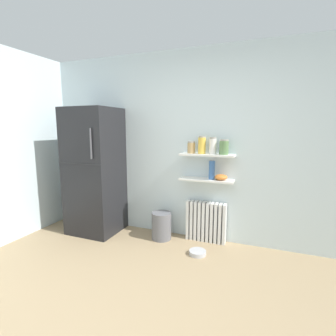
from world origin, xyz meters
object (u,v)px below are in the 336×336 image
object	(u,v)px
radiator	(206,222)
shelf_bowl	(221,177)
storage_jar_3	(224,147)
storage_jar_0	(191,147)
storage_jar_2	(213,146)
trash_bin	(161,226)
vase	(212,170)
refrigerator	(95,171)
storage_jar_1	(202,145)
pet_food_bowl	(198,253)

from	to	relation	value
radiator	shelf_bowl	bearing A→B (deg)	-8.93
storage_jar_3	storage_jar_0	bearing A→B (deg)	180.00
storage_jar_2	trash_bin	distance (m)	1.33
storage_jar_2	vase	size ratio (longest dim) A/B	0.89
shelf_bowl	storage_jar_2	bearing A→B (deg)	180.00
radiator	refrigerator	bearing A→B (deg)	-171.45
vase	trash_bin	distance (m)	1.06
refrigerator	storage_jar_1	size ratio (longest dim) A/B	7.88
radiator	pet_food_bowl	distance (m)	0.49
storage_jar_2	pet_food_bowl	world-z (taller)	storage_jar_2
refrigerator	radiator	world-z (taller)	refrigerator
storage_jar_2	vase	world-z (taller)	storage_jar_2
storage_jar_2	shelf_bowl	distance (m)	0.42
refrigerator	storage_jar_1	distance (m)	1.63
pet_food_bowl	storage_jar_1	bearing A→B (deg)	100.38
storage_jar_0	storage_jar_1	distance (m)	0.15
shelf_bowl	trash_bin	bearing A→B (deg)	-170.27
radiator	shelf_bowl	world-z (taller)	shelf_bowl
storage_jar_0	vase	world-z (taller)	storage_jar_0
radiator	storage_jar_0	distance (m)	1.04
radiator	vase	distance (m)	0.74
storage_jar_0	pet_food_bowl	world-z (taller)	storage_jar_0
storage_jar_3	pet_food_bowl	world-z (taller)	storage_jar_3
storage_jar_3	trash_bin	world-z (taller)	storage_jar_3
storage_jar_1	pet_food_bowl	distance (m)	1.37
storage_jar_3	storage_jar_2	bearing A→B (deg)	180.00
vase	storage_jar_3	bearing A→B (deg)	-0.00
storage_jar_0	pet_food_bowl	size ratio (longest dim) A/B	0.76
storage_jar_3	pet_food_bowl	xyz separation A→B (m)	(-0.22, -0.39, -1.29)
radiator	storage_jar_2	xyz separation A→B (m)	(0.07, -0.03, 1.05)
refrigerator	storage_jar_0	world-z (taller)	refrigerator
radiator	pet_food_bowl	world-z (taller)	radiator
radiator	storage_jar_1	xyz separation A→B (m)	(-0.07, -0.03, 1.06)
refrigerator	vase	size ratio (longest dim) A/B	7.50
radiator	storage_jar_3	distance (m)	1.06
refrigerator	radiator	size ratio (longest dim) A/B	3.33
storage_jar_3	trash_bin	bearing A→B (deg)	-170.56
radiator	trash_bin	distance (m)	0.63
storage_jar_1	storage_jar_2	xyz separation A→B (m)	(0.14, -0.00, -0.01)
refrigerator	vase	xyz separation A→B (m)	(1.70, 0.22, 0.09)
vase	pet_food_bowl	bearing A→B (deg)	-99.97
vase	trash_bin	bearing A→B (deg)	-168.53
storage_jar_1	pet_food_bowl	world-z (taller)	storage_jar_1
storage_jar_0	storage_jar_2	bearing A→B (deg)	0.00
pet_food_bowl	radiator	bearing A→B (deg)	89.96
storage_jar_1	trash_bin	xyz separation A→B (m)	(-0.53, -0.14, -1.14)
radiator	storage_jar_1	bearing A→B (deg)	-157.35
storage_jar_3	refrigerator	bearing A→B (deg)	-173.35
refrigerator	storage_jar_0	distance (m)	1.48
refrigerator	radiator	bearing A→B (deg)	8.55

